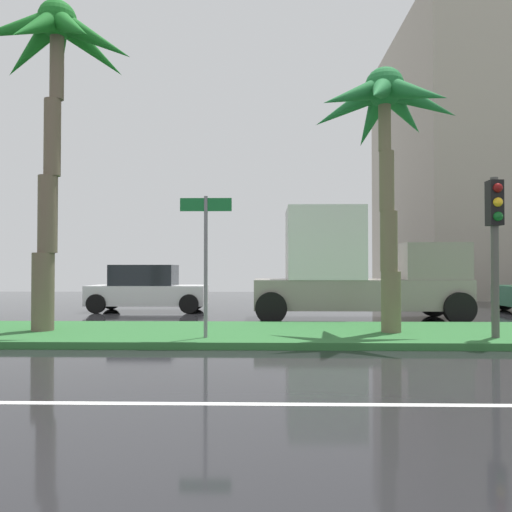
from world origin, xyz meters
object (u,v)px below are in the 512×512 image
at_px(palm_tree_mid_left, 56,71).
at_px(car_in_traffic_second, 147,289).
at_px(palm_tree_centre_left, 385,119).
at_px(traffic_signal_median_right, 495,227).
at_px(box_truck_lead, 355,270).
at_px(street_name_sign, 206,246).

distance_m(palm_tree_mid_left, car_in_traffic_second, 8.92).
height_order(palm_tree_centre_left, traffic_signal_median_right, palm_tree_centre_left).
height_order(palm_tree_centre_left, car_in_traffic_second, palm_tree_centre_left).
distance_m(palm_tree_centre_left, box_truck_lead, 5.50).
distance_m(palm_tree_centre_left, traffic_signal_median_right, 3.44).
relative_size(car_in_traffic_second, box_truck_lead, 0.67).
height_order(traffic_signal_median_right, box_truck_lead, traffic_signal_median_right).
distance_m(palm_tree_centre_left, street_name_sign, 5.10).
xyz_separation_m(street_name_sign, car_in_traffic_second, (-3.16, 8.18, -1.25)).
height_order(palm_tree_centre_left, street_name_sign, palm_tree_centre_left).
bearing_deg(traffic_signal_median_right, car_in_traffic_second, 139.06).
relative_size(palm_tree_mid_left, street_name_sign, 2.62).
bearing_deg(car_in_traffic_second, traffic_signal_median_right, -40.94).
bearing_deg(traffic_signal_median_right, box_truck_lead, 112.48).
bearing_deg(car_in_traffic_second, palm_tree_mid_left, -94.78).
distance_m(palm_tree_mid_left, palm_tree_centre_left, 7.87).
xyz_separation_m(palm_tree_mid_left, car_in_traffic_second, (0.59, 7.00, -5.50)).
bearing_deg(palm_tree_centre_left, car_in_traffic_second, 134.86).
xyz_separation_m(traffic_signal_median_right, car_in_traffic_second, (-9.30, 8.07, -1.67)).
bearing_deg(box_truck_lead, palm_tree_mid_left, -152.69).
xyz_separation_m(traffic_signal_median_right, street_name_sign, (-6.14, -0.12, -0.42)).
bearing_deg(street_name_sign, traffic_signal_median_right, 1.08).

